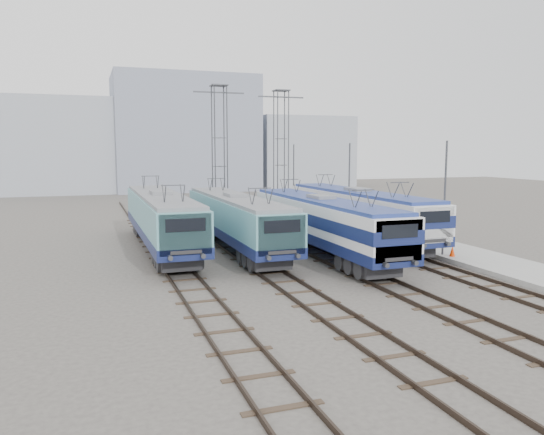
% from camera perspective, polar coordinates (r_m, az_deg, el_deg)
% --- Properties ---
extents(ground, '(160.00, 160.00, 0.00)m').
position_cam_1_polar(ground, '(27.10, 5.70, -6.56)').
color(ground, '#514C47').
extents(platform, '(4.00, 70.00, 0.30)m').
position_cam_1_polar(platform, '(38.86, 14.39, -2.29)').
color(platform, '#9E9E99').
rests_on(platform, ground).
extents(locomotive_far_left, '(2.84, 17.91, 3.37)m').
position_cam_1_polar(locomotive_far_left, '(34.58, -11.80, 0.10)').
color(locomotive_far_left, navy).
rests_on(locomotive_far_left, ground).
extents(locomotive_center_left, '(2.73, 17.23, 3.24)m').
position_cam_1_polar(locomotive_center_left, '(33.87, -3.86, -0.04)').
color(locomotive_center_left, navy).
rests_on(locomotive_center_left, ground).
extents(locomotive_center_right, '(2.74, 17.33, 3.26)m').
position_cam_1_polar(locomotive_center_right, '(32.37, 5.39, -0.29)').
color(locomotive_center_right, navy).
rests_on(locomotive_center_right, ground).
extents(locomotive_far_right, '(2.80, 17.72, 3.33)m').
position_cam_1_polar(locomotive_far_right, '(37.66, 9.26, 0.79)').
color(locomotive_far_right, navy).
rests_on(locomotive_far_right, ground).
extents(catenary_tower_west, '(4.50, 1.20, 12.00)m').
position_cam_1_polar(catenary_tower_west, '(47.17, -5.65, 7.48)').
color(catenary_tower_west, '#3F4247').
rests_on(catenary_tower_west, ground).
extents(catenary_tower_east, '(4.50, 1.20, 12.00)m').
position_cam_1_polar(catenary_tower_east, '(50.99, 0.98, 7.50)').
color(catenary_tower_east, '#3F4247').
rests_on(catenary_tower_east, ground).
extents(mast_front, '(0.12, 0.12, 7.00)m').
position_cam_1_polar(mast_front, '(32.67, 18.07, 1.71)').
color(mast_front, '#3F4247').
rests_on(mast_front, ground).
extents(mast_mid, '(0.12, 0.12, 7.00)m').
position_cam_1_polar(mast_mid, '(42.79, 8.29, 3.24)').
color(mast_mid, '#3F4247').
rests_on(mast_mid, ground).
extents(mast_rear, '(0.12, 0.12, 7.00)m').
position_cam_1_polar(mast_rear, '(53.69, 2.34, 4.13)').
color(mast_rear, '#3F4247').
rests_on(mast_rear, ground).
extents(safety_cone, '(0.32, 0.32, 0.61)m').
position_cam_1_polar(safety_cone, '(32.67, 18.83, -3.44)').
color(safety_cone, red).
rests_on(safety_cone, platform).
extents(building_west, '(18.00, 12.00, 14.00)m').
position_cam_1_polar(building_west, '(85.87, -21.38, 7.17)').
color(building_west, '#9FA6B2').
rests_on(building_west, ground).
extents(building_center, '(22.00, 14.00, 18.00)m').
position_cam_1_polar(building_center, '(87.19, -9.40, 8.88)').
color(building_center, '#878FA3').
rests_on(building_center, ground).
extents(building_east, '(16.00, 12.00, 12.00)m').
position_cam_1_polar(building_east, '(92.75, 2.99, 7.01)').
color(building_east, '#9FA6B2').
rests_on(building_east, ground).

